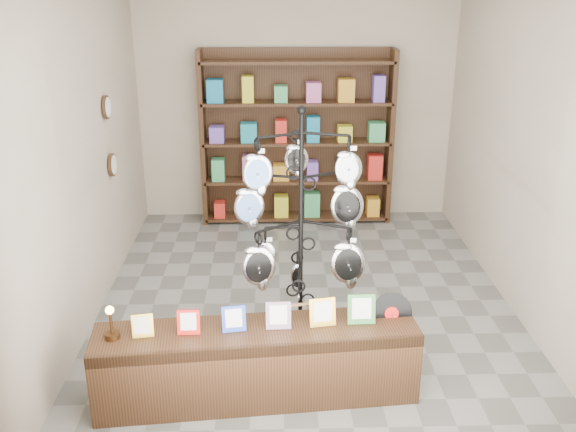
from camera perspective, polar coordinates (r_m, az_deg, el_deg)
name	(u,v)px	position (r m, az deg, el deg)	size (l,w,h in m)	color
ground	(305,302)	(6.42, 1.55, -7.68)	(5.00, 5.00, 0.00)	slate
room_envelope	(307,118)	(5.76, 1.73, 8.68)	(5.00, 5.00, 5.00)	#B5A591
display_tree	(301,221)	(5.01, 1.15, -0.46)	(1.10, 0.97, 2.16)	black
front_shelf	(257,363)	(4.99, -2.75, -12.90)	(2.45, 0.72, 0.85)	black
back_shelving	(297,143)	(8.18, 0.78, 6.49)	(2.42, 0.36, 2.20)	black
wall_clocks	(109,136)	(6.81, -15.59, 6.83)	(0.03, 0.24, 0.84)	black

